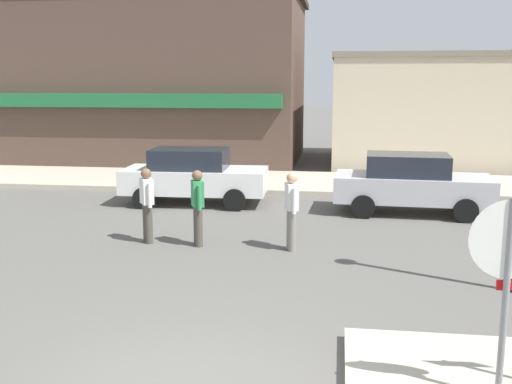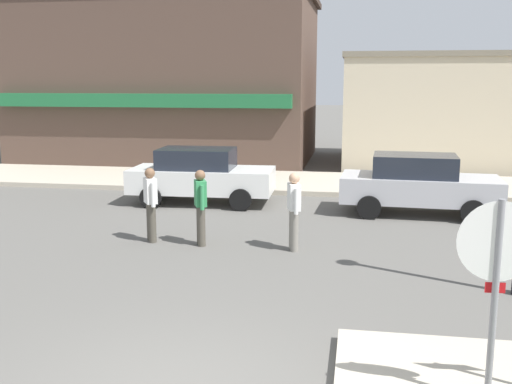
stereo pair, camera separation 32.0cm
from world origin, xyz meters
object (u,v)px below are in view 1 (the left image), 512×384
object	(u,v)px
pedestrian_crossing_near	(198,205)
pedestrian_kerb_side	(147,203)
parked_car_second	(411,183)
stop_sign	(507,273)
parked_car_nearest	(194,175)
pedestrian_crossing_far	(292,209)

from	to	relation	value
pedestrian_crossing_near	pedestrian_kerb_side	distance (m)	1.13
parked_car_second	pedestrian_kerb_side	world-z (taller)	pedestrian_kerb_side
parked_car_second	pedestrian_crossing_near	size ratio (longest dim) A/B	2.54
stop_sign	pedestrian_crossing_near	xyz separation A→B (m)	(-4.62, 5.85, -0.65)
parked_car_nearest	pedestrian_crossing_near	bearing A→B (deg)	-75.11
pedestrian_kerb_side	stop_sign	bearing A→B (deg)	-45.99
parked_car_nearest	pedestrian_kerb_side	xyz separation A→B (m)	(0.01, -4.18, 0.06)
stop_sign	pedestrian_kerb_side	size ratio (longest dim) A/B	1.43
parked_car_nearest	stop_sign	bearing A→B (deg)	-60.39
parked_car_nearest	pedestrian_crossing_far	xyz separation A→B (m)	(3.11, -4.34, 0.06)
parked_car_second	pedestrian_kerb_side	size ratio (longest dim) A/B	2.54
parked_car_nearest	pedestrian_crossing_far	size ratio (longest dim) A/B	2.51
pedestrian_crossing_near	pedestrian_crossing_far	bearing A→B (deg)	-1.73
parked_car_nearest	pedestrian_kerb_side	distance (m)	4.18
pedestrian_crossing_near	pedestrian_crossing_far	xyz separation A→B (m)	(1.97, -0.06, 0.00)
pedestrian_crossing_near	parked_car_second	bearing A→B (deg)	38.77
pedestrian_crossing_near	pedestrian_kerb_side	size ratio (longest dim) A/B	1.00
pedestrian_kerb_side	parked_car_second	bearing A→B (deg)	32.32
parked_car_nearest	pedestrian_kerb_side	bearing A→B (deg)	-89.91
parked_car_nearest	pedestrian_crossing_far	bearing A→B (deg)	-54.36
parked_car_second	pedestrian_crossing_far	size ratio (longest dim) A/B	2.54
stop_sign	pedestrian_crossing_far	world-z (taller)	stop_sign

